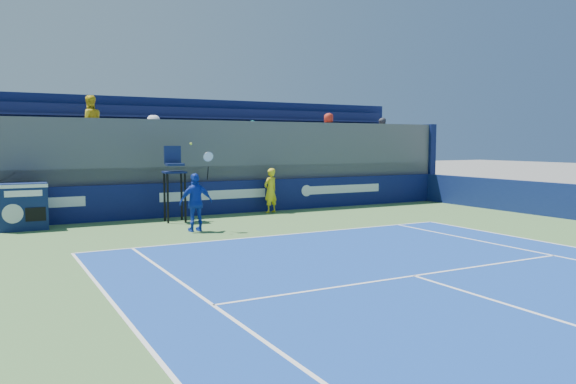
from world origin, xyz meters
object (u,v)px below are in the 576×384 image
ball_person (271,191)px  match_clock (24,205)px  umpire_chair (174,175)px  tennis_player (196,202)px

ball_person → match_clock: bearing=-17.7°
match_clock → umpire_chair: 4.53m
ball_person → umpire_chair: (-3.81, -0.62, 0.70)m
ball_person → umpire_chair: umpire_chair is taller
match_clock → tennis_player: 5.14m
match_clock → tennis_player: tennis_player is taller
ball_person → tennis_player: bearing=17.7°
match_clock → umpire_chair: umpire_chair is taller
umpire_chair → tennis_player: tennis_player is taller
match_clock → umpire_chair: size_ratio=0.56×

